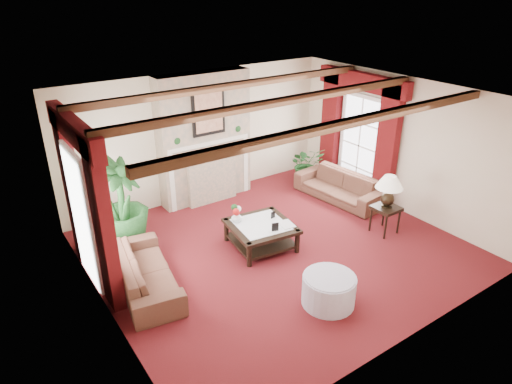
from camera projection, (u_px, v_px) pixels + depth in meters
floor at (277, 249)px, 8.09m from camera, size 6.00×6.00×0.00m
ceiling at (281, 98)px, 6.94m from camera, size 6.00×6.00×0.00m
back_wall at (200, 136)px, 9.56m from camera, size 6.00×0.02×2.70m
left_wall at (97, 231)px, 5.97m from camera, size 0.02×5.50×2.70m
right_wall at (399, 145)px, 9.05m from camera, size 0.02×5.50×2.70m
ceiling_beams at (281, 102)px, 6.96m from camera, size 6.00×3.00×0.12m
fireplace at (201, 72)px, 8.84m from camera, size 2.00×0.52×2.70m
french_door_left at (69, 153)px, 6.40m from camera, size 0.10×1.10×2.16m
french_door_right at (365, 96)px, 9.45m from camera, size 0.10×1.10×2.16m
curtains_left at (72, 122)px, 6.28m from camera, size 0.20×2.40×2.55m
curtains_right at (363, 76)px, 9.21m from camera, size 0.20×2.40×2.55m
sofa_left at (145, 266)px, 6.94m from camera, size 2.13×1.22×0.76m
sofa_right at (340, 182)px, 9.76m from camera, size 2.11×1.02×0.78m
potted_palm at (124, 222)px, 8.03m from camera, size 2.52×2.53×0.91m
small_plant at (306, 168)px, 10.63m from camera, size 1.32×1.35×0.67m
coffee_table at (261, 235)px, 8.08m from camera, size 1.19×1.19×0.44m
side_table at (385, 219)px, 8.52m from camera, size 0.57×0.57×0.53m
ottoman at (329, 290)px, 6.64m from camera, size 0.78×0.78×0.46m
table_lamp at (389, 191)px, 8.27m from camera, size 0.50×0.50×0.63m
flower_vase at (237, 217)px, 8.03m from camera, size 0.34×0.34×0.19m
book at (281, 219)px, 7.86m from camera, size 0.23×0.10×0.31m
photo_frame_a at (275, 227)px, 7.74m from camera, size 0.12×0.06×0.16m
photo_frame_b at (273, 215)px, 8.17m from camera, size 0.10×0.05×0.13m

